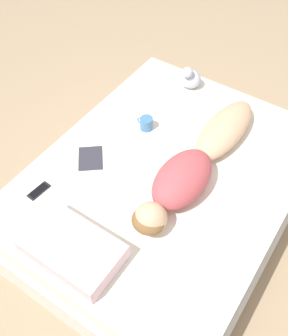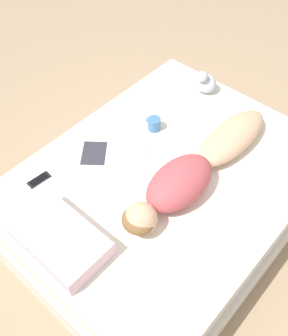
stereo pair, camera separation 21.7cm
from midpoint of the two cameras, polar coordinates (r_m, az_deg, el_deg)
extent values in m
plane|color=#9E8466|center=(2.97, 0.77, -6.35)|extent=(12.00, 12.00, 0.00)
cube|color=beige|center=(2.85, 0.80, -4.74)|extent=(1.63, 2.09, 0.29)
cube|color=silver|center=(2.66, 0.85, -1.77)|extent=(1.57, 2.03, 0.19)
ellipsoid|color=tan|center=(2.77, 9.42, 5.44)|extent=(0.27, 0.68, 0.16)
ellipsoid|color=#B2474C|center=(2.40, 3.03, -1.66)|extent=(0.31, 0.52, 0.22)
ellipsoid|color=brown|center=(2.24, -2.18, -7.78)|extent=(0.20, 0.19, 0.11)
sphere|color=tan|center=(2.25, -1.80, -7.43)|extent=(0.19, 0.19, 0.19)
cube|color=silver|center=(2.67, -4.71, 1.61)|extent=(0.39, 0.40, 0.01)
cube|color=silver|center=(2.69, -10.05, 1.23)|extent=(0.39, 0.40, 0.01)
cube|color=#2D2D38|center=(2.68, -10.07, 1.30)|extent=(0.26, 0.27, 0.00)
cylinder|color=teal|center=(2.82, -1.86, 6.38)|extent=(0.09, 0.09, 0.09)
cylinder|color=black|center=(2.79, -1.88, 6.97)|extent=(0.08, 0.08, 0.01)
torus|color=teal|center=(2.84, -2.71, 6.78)|extent=(0.06, 0.01, 0.06)
cube|color=black|center=(2.59, -17.36, -3.32)|extent=(0.07, 0.16, 0.01)
cube|color=black|center=(2.59, -17.39, -3.25)|extent=(0.06, 0.13, 0.00)
ellipsoid|color=#B2BCCC|center=(3.18, 4.74, 12.69)|extent=(0.17, 0.15, 0.15)
sphere|color=#B2BCCC|center=(3.08, 4.27, 13.58)|extent=(0.08, 0.08, 0.08)
cube|color=beige|center=(2.25, -13.15, -11.55)|extent=(0.54, 0.33, 0.12)
camera|label=1|loc=(0.11, -92.46, -2.92)|focal=42.00mm
camera|label=2|loc=(0.11, 87.54, 2.92)|focal=42.00mm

